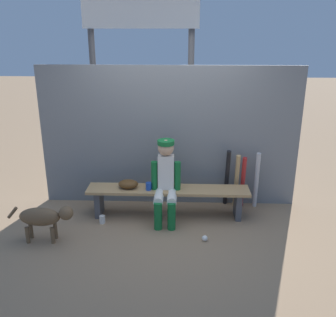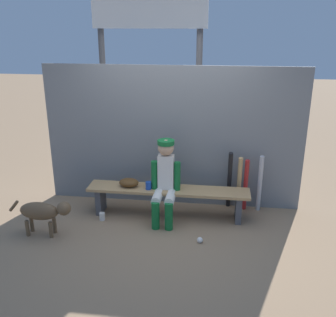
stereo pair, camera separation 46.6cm
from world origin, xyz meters
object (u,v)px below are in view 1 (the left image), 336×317
player_seated (166,179)px  scoreboard (144,24)px  bat_aluminum_black (227,178)px  dog (44,217)px  dugout_bench (168,195)px  baseball (205,238)px  cup_on_ground (102,219)px  bat_wood_tan (236,181)px  bat_aluminum_silver (256,180)px  bat_aluminum_red (243,182)px  baseball_glove (128,184)px  cup_on_bench (149,186)px

player_seated → scoreboard: size_ratio=0.31×
player_seated → bat_aluminum_black: size_ratio=1.22×
player_seated → dog: size_ratio=1.36×
dugout_bench → baseball: dugout_bench is taller
dugout_bench → cup_on_ground: size_ratio=20.79×
dugout_bench → bat_aluminum_black: (0.86, 0.33, 0.13)m
player_seated → bat_wood_tan: bearing=22.0°
bat_aluminum_black → bat_aluminum_silver: bearing=-0.3°
dugout_bench → bat_aluminum_red: bat_aluminum_red is taller
scoreboard → dog: size_ratio=4.44×
player_seated → bat_aluminum_silver: size_ratio=1.32×
baseball_glove → cup_on_bench: size_ratio=2.55×
baseball → bat_wood_tan: bearing=62.5°
dugout_bench → cup_on_bench: (-0.27, -0.06, 0.15)m
bat_aluminum_silver → baseball: bat_aluminum_silver is taller
dugout_bench → baseball_glove: bearing=180.0°
baseball → dugout_bench: bearing=126.9°
bat_aluminum_black → bat_wood_tan: (0.14, -0.02, -0.04)m
baseball → scoreboard: size_ratio=0.02×
cup_on_ground → dog: dog is taller
bat_aluminum_black → baseball: bearing=-110.2°
cup_on_ground → baseball: bearing=-16.4°
player_seated → bat_aluminum_black: bearing=26.3°
bat_aluminum_black → bat_aluminum_silver: (0.44, -0.00, -0.03)m
baseball_glove → bat_aluminum_silver: bat_aluminum_silver is taller
baseball_glove → bat_wood_tan: 1.60m
baseball_glove → cup_on_ground: size_ratio=2.55×
bat_wood_tan → baseball_glove: bearing=-168.8°
baseball_glove → bat_aluminum_red: bat_aluminum_red is taller
bat_aluminum_silver → scoreboard: scoreboard is taller
baseball_glove → bat_aluminum_red: bearing=11.1°
player_seated → cup_on_ground: 1.05m
bat_aluminum_black → bat_wood_tan: size_ratio=1.11×
player_seated → scoreboard: (-0.40, 1.49, 2.00)m
bat_aluminum_silver → cup_on_bench: size_ratio=7.88×
dugout_bench → cup_on_ground: (-0.91, -0.25, -0.28)m
baseball_glove → dog: bearing=-143.0°
player_seated → cup_on_ground: (-0.88, -0.14, -0.56)m
bat_aluminum_red → dog: bearing=-158.1°
bat_aluminum_black → scoreboard: bearing=140.8°
dugout_bench → bat_aluminum_silver: bat_aluminum_silver is taller
bat_aluminum_silver → cup_on_ground: 2.31m
bat_aluminum_red → cup_on_bench: bat_aluminum_red is taller
player_seated → scoreboard: 2.52m
player_seated → bat_aluminum_red: 1.23m
bat_wood_tan → bat_aluminum_silver: bearing=4.0°
bat_aluminum_silver → cup_on_ground: bearing=-165.3°
cup_on_bench → bat_aluminum_black: bearing=19.0°
bat_aluminum_red → scoreboard: scoreboard is taller
player_seated → cup_on_bench: 0.28m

